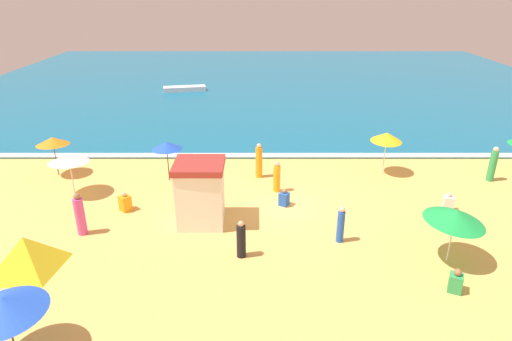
{
  "coord_description": "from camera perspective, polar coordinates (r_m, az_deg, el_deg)",
  "views": [
    {
      "loc": [
        -1.48,
        -18.12,
        9.52
      ],
      "look_at": [
        -1.44,
        2.33,
        0.8
      ],
      "focal_mm": 30.82,
      "sensor_mm": 36.0,
      "label": 1
    }
  ],
  "objects": [
    {
      "name": "beachgoer_8",
      "position": [
        21.6,
        2.59,
        -0.9
      ],
      "size": [
        0.44,
        0.44,
        1.59
      ],
      "color": "orange",
      "rests_on": "ground_plane"
    },
    {
      "name": "wave_breaker_foam",
      "position": [
        26.22,
        3.12,
        2.01
      ],
      "size": [
        57.0,
        0.7,
        0.01
      ],
      "primitive_type": "cube",
      "color": "white",
      "rests_on": "ocean_water"
    },
    {
      "name": "beachgoer_4",
      "position": [
        20.43,
        3.54,
        -3.6
      ],
      "size": [
        0.55,
        0.55,
        0.85
      ],
      "color": "blue",
      "rests_on": "ground_plane"
    },
    {
      "name": "beachgoer_5",
      "position": [
        16.59,
        -2.05,
        -9.02
      ],
      "size": [
        0.41,
        0.41,
        1.52
      ],
      "color": "black",
      "rests_on": "ground_plane"
    },
    {
      "name": "beachgoer_6",
      "position": [
        23.14,
        0.26,
        1.18
      ],
      "size": [
        0.42,
        0.42,
        1.89
      ],
      "color": "orange",
      "rests_on": "ground_plane"
    },
    {
      "name": "ground_plane",
      "position": [
        20.53,
        4.04,
        -4.61
      ],
      "size": [
        60.0,
        60.0,
        0.0
      ],
      "primitive_type": "plane",
      "color": "#EDBC60"
    },
    {
      "name": "beach_umbrella_1",
      "position": [
        17.23,
        24.35,
        -5.38
      ],
      "size": [
        2.89,
        2.87,
        2.25
      ],
      "color": "silver",
      "rests_on": "ground_plane"
    },
    {
      "name": "beachgoer_3",
      "position": [
        20.79,
        -16.74,
        -4.05
      ],
      "size": [
        0.62,
        0.62,
        0.9
      ],
      "color": "orange",
      "rests_on": "ground_plane"
    },
    {
      "name": "beach_umbrella_3",
      "position": [
        25.38,
        -25.04,
        3.46
      ],
      "size": [
        1.84,
        1.86,
        2.17
      ],
      "color": "#4C3823",
      "rests_on": "ground_plane"
    },
    {
      "name": "beachgoer_11",
      "position": [
        21.7,
        23.55,
        -3.88
      ],
      "size": [
        0.52,
        0.52,
        0.91
      ],
      "color": "white",
      "rests_on": "ground_plane"
    },
    {
      "name": "beachgoer_1",
      "position": [
        17.78,
        10.82,
        -6.95
      ],
      "size": [
        0.39,
        0.39,
        1.56
      ],
      "color": "blue",
      "rests_on": "ground_plane"
    },
    {
      "name": "beachgoer_9",
      "position": [
        16.49,
        24.39,
        -12.99
      ],
      "size": [
        0.57,
        0.57,
        0.87
      ],
      "color": "green",
      "rests_on": "ground_plane"
    },
    {
      "name": "beach_umbrella_5",
      "position": [
        22.85,
        -11.66,
        3.16
      ],
      "size": [
        2.19,
        2.19,
        2.12
      ],
      "color": "#4C3823",
      "rests_on": "ground_plane"
    },
    {
      "name": "small_boat_0",
      "position": [
        42.98,
        -9.39,
        10.43
      ],
      "size": [
        4.09,
        1.88,
        0.44
      ],
      "color": "white",
      "rests_on": "ocean_water"
    },
    {
      "name": "beach_umbrella_7",
      "position": [
        13.72,
        -30.08,
        -14.96
      ],
      "size": [
        3.01,
        3.0,
        2.05
      ],
      "color": "#4C3823",
      "rests_on": "ground_plane"
    },
    {
      "name": "beach_umbrella_2",
      "position": [
        24.12,
        16.48,
        4.2
      ],
      "size": [
        1.86,
        1.88,
        2.39
      ],
      "color": "silver",
      "rests_on": "ground_plane"
    },
    {
      "name": "beachgoer_7",
      "position": [
        25.81,
        28.24,
        0.68
      ],
      "size": [
        0.38,
        0.38,
        1.88
      ],
      "color": "green",
      "rests_on": "ground_plane"
    },
    {
      "name": "ocean_water",
      "position": [
        47.11,
        1.71,
        11.48
      ],
      "size": [
        60.0,
        44.0,
        0.1
      ],
      "primitive_type": "cube",
      "color": "#146B93",
      "rests_on": "ground_plane"
    },
    {
      "name": "lifeguard_cabana",
      "position": [
        18.66,
        -7.36,
        -2.88
      ],
      "size": [
        2.06,
        2.02,
        2.78
      ],
      "color": "white",
      "rests_on": "ground_plane"
    },
    {
      "name": "beach_tent",
      "position": [
        17.84,
        -27.78,
        -9.57
      ],
      "size": [
        2.93,
        2.91,
        1.37
      ],
      "color": "yellow",
      "rests_on": "ground_plane"
    },
    {
      "name": "beach_towel_1",
      "position": [
        22.72,
        -6.42,
        -1.82
      ],
      "size": [
        0.85,
        1.28,
        0.01
      ],
      "color": "red",
      "rests_on": "ground_plane"
    },
    {
      "name": "beachgoer_2",
      "position": [
        19.29,
        -22.0,
        -5.42
      ],
      "size": [
        0.43,
        0.43,
        1.85
      ],
      "color": "#D84CA5",
      "rests_on": "ground_plane"
    },
    {
      "name": "beach_umbrella_9",
      "position": [
        22.63,
        -23.27,
        1.45
      ],
      "size": [
        2.14,
        2.16,
        2.17
      ],
      "color": "silver",
      "rests_on": "ground_plane"
    }
  ]
}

